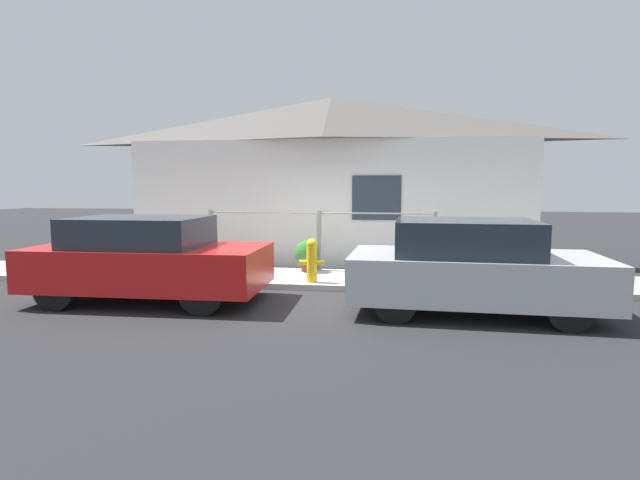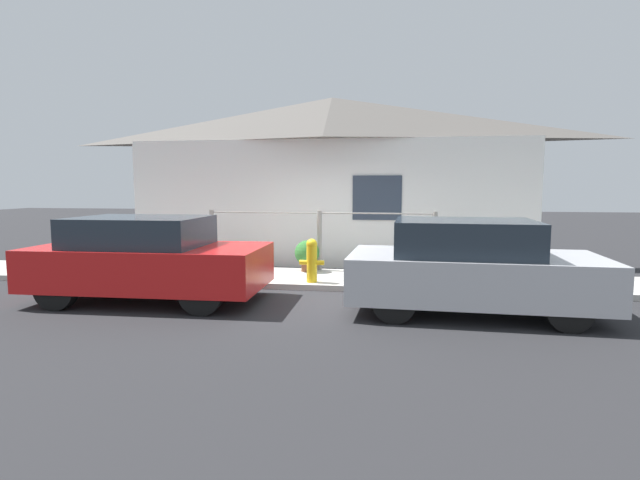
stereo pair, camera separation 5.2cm
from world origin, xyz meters
TOP-DOWN VIEW (x-y plane):
  - ground_plane at (0.00, 0.00)m, footprint 60.00×60.00m
  - sidewalk at (0.00, 0.90)m, footprint 24.00×1.80m
  - house at (0.00, 3.52)m, footprint 9.81×2.23m
  - fence at (0.00, 1.65)m, footprint 4.90×0.10m
  - car_left at (-2.41, -1.19)m, footprint 3.78×1.86m
  - car_right at (2.73, -1.18)m, footprint 3.71×1.93m
  - fire_hydrant at (0.08, 0.27)m, footprint 0.46×0.21m
  - potted_plant_near_hydrant at (-0.22, 1.42)m, footprint 0.52×0.52m
  - potted_plant_by_fence at (-2.22, 1.49)m, footprint 0.34×0.34m

SIDE VIEW (x-z plane):
  - ground_plane at x=0.00m, z-range 0.00..0.00m
  - sidewalk at x=0.00m, z-range 0.00..0.11m
  - potted_plant_by_fence at x=-2.22m, z-range 0.14..0.63m
  - potted_plant_near_hydrant at x=-0.22m, z-range 0.15..0.81m
  - fire_hydrant at x=0.08m, z-range 0.13..0.94m
  - car_right at x=2.73m, z-range 0.00..1.39m
  - car_left at x=-2.41m, z-range 0.01..1.40m
  - fence at x=0.00m, z-range 0.17..1.44m
  - house at x=0.00m, z-range 1.23..5.28m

